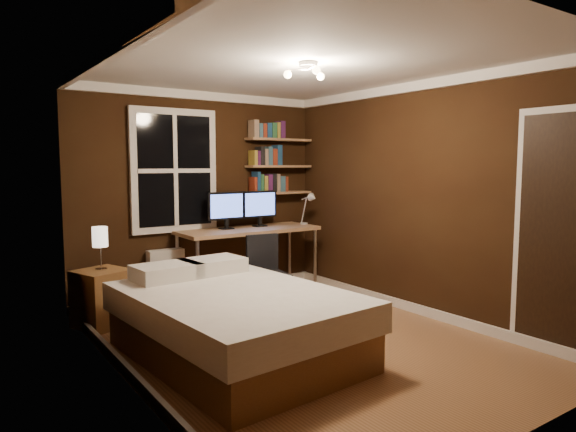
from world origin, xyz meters
TOP-DOWN VIEW (x-y plane):
  - floor at (0.00, 0.00)m, footprint 4.20×4.20m
  - wall_back at (0.00, 2.10)m, footprint 3.20×0.04m
  - wall_left at (-1.60, 0.00)m, footprint 0.04×4.20m
  - wall_right at (1.60, 0.00)m, footprint 0.04×4.20m
  - ceiling at (0.00, 0.00)m, footprint 3.20×4.20m
  - window at (-0.35, 2.06)m, footprint 1.06×0.06m
  - door at (1.59, -1.55)m, footprint 0.03×0.82m
  - ceiling_fixture at (0.00, -0.10)m, footprint 0.44×0.44m
  - bookshelf_lower at (1.08, 1.98)m, footprint 0.92×0.22m
  - books_row_lower at (1.08, 1.98)m, footprint 0.54×0.16m
  - bookshelf_middle at (1.08, 1.98)m, footprint 0.92×0.22m
  - books_row_middle at (1.08, 1.98)m, footprint 0.42×0.16m
  - bookshelf_upper at (1.08, 1.98)m, footprint 0.92×0.22m
  - books_row_upper at (1.08, 1.98)m, footprint 0.42×0.16m
  - bed at (-0.68, 0.02)m, footprint 1.66×2.19m
  - nightstand at (-1.38, 1.50)m, footprint 0.59×0.59m
  - bedside_lamp at (-1.38, 1.50)m, footprint 0.15×0.15m
  - radiator at (-0.52, 1.99)m, footprint 0.42×0.15m
  - desk at (0.47, 1.75)m, footprint 1.76×0.66m
  - monitor_left at (0.21, 1.84)m, footprint 0.49×0.12m
  - monitor_right at (0.69, 1.84)m, footprint 0.49×0.12m
  - desk_lamp at (1.31, 1.64)m, footprint 0.14×0.32m
  - office_chair at (0.21, 0.90)m, footprint 0.48×0.48m

SIDE VIEW (x-z plane):
  - floor at x=0.00m, z-range 0.00..0.00m
  - nightstand at x=-1.38m, z-range 0.00..0.57m
  - bed at x=-0.68m, z-range -0.05..0.66m
  - office_chair at x=0.21m, z-range -0.12..0.74m
  - radiator at x=-0.52m, z-range 0.00..0.63m
  - desk at x=0.47m, z-range 0.36..1.20m
  - bedside_lamp at x=-1.38m, z-range 0.57..1.01m
  - door at x=1.59m, z-range 0.00..2.05m
  - desk_lamp at x=1.31m, z-range 0.84..1.28m
  - monitor_left at x=0.21m, z-range 0.84..1.29m
  - monitor_right at x=0.69m, z-range 0.84..1.29m
  - wall_back at x=0.00m, z-range 0.00..2.50m
  - wall_left at x=-1.60m, z-range 0.00..2.50m
  - wall_right at x=1.60m, z-range 0.00..2.50m
  - bookshelf_lower at x=1.08m, z-range 1.24..1.26m
  - books_row_lower at x=1.08m, z-range 1.26..1.49m
  - window at x=-0.35m, z-range 0.82..2.28m
  - bookshelf_middle at x=1.08m, z-range 1.59..1.61m
  - books_row_middle at x=1.08m, z-range 1.61..1.84m
  - bookshelf_upper at x=1.08m, z-range 1.94..1.96m
  - books_row_upper at x=1.08m, z-range 1.96..2.20m
  - ceiling_fixture at x=0.00m, z-range 2.31..2.49m
  - ceiling at x=0.00m, z-range 2.49..2.51m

